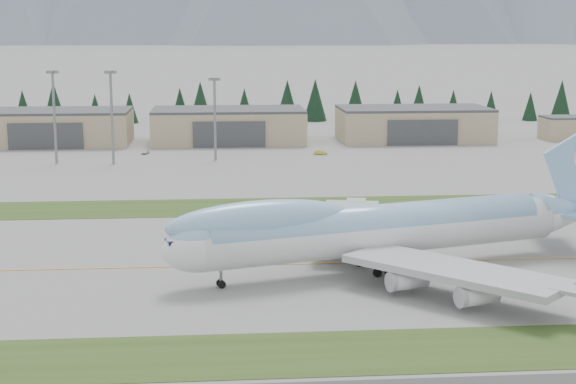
{
  "coord_description": "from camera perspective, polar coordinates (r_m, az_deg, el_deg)",
  "views": [
    {
      "loc": [
        -19.17,
        -131.0,
        35.73
      ],
      "look_at": [
        -6.83,
        18.04,
        8.0
      ],
      "focal_mm": 55.0,
      "sensor_mm": 36.0,
      "label": 1
    }
  ],
  "objects": [
    {
      "name": "ground",
      "position": [
        137.14,
        3.48,
        -4.62
      ],
      "size": [
        7000.0,
        7000.0,
        0.0
      ],
      "primitive_type": "plane",
      "color": "slate",
      "rests_on": "ground"
    },
    {
      "name": "floodlight_masts",
      "position": [
        240.41,
        -6.51,
        5.81
      ],
      "size": [
        193.03,
        8.06,
        24.89
      ],
      "color": "slate",
      "rests_on": "ground"
    },
    {
      "name": "conifer_belt",
      "position": [
        344.89,
        -1.42,
        5.79
      ],
      "size": [
        277.22,
        16.06,
        16.83
      ],
      "color": "black",
      "rests_on": "ground"
    },
    {
      "name": "grass_strip_near",
      "position": [
        101.46,
        6.57,
        -10.19
      ],
      "size": [
        400.0,
        14.0,
        0.08
      ],
      "primitive_type": "cube",
      "color": "#304318",
      "rests_on": "ground"
    },
    {
      "name": "hangar_right",
      "position": [
        289.73,
        8.11,
        4.39
      ],
      "size": [
        48.0,
        26.6,
        10.8
      ],
      "color": "tan",
      "rests_on": "ground"
    },
    {
      "name": "hangar_center",
      "position": [
        282.56,
        -3.87,
        4.32
      ],
      "size": [
        48.0,
        26.6,
        10.8
      ],
      "color": "tan",
      "rests_on": "ground"
    },
    {
      "name": "control_shed",
      "position": [
        303.15,
        17.46,
        3.98
      ],
      "size": [
        14.0,
        12.0,
        7.6
      ],
      "color": "tan",
      "rests_on": "ground"
    },
    {
      "name": "boeing_747_freighter",
      "position": [
        131.96,
        5.89,
        -2.34
      ],
      "size": [
        74.92,
        62.17,
        19.76
      ],
      "rotation": [
        0.0,
        0.0,
        0.29
      ],
      "color": "silver",
      "rests_on": "ground"
    },
    {
      "name": "service_vehicle_a",
      "position": [
        259.02,
        -9.2,
        2.44
      ],
      "size": [
        2.33,
        4.15,
        1.34
      ],
      "primitive_type": "imported",
      "rotation": [
        0.0,
        0.0,
        -0.2
      ],
      "color": "silver",
      "rests_on": "ground"
    },
    {
      "name": "taxiway_line_main",
      "position": [
        137.14,
        3.48,
        -4.62
      ],
      "size": [
        400.0,
        0.4,
        0.02
      ],
      "primitive_type": "cube",
      "color": "orange",
      "rests_on": "ground"
    },
    {
      "name": "grass_strip_far",
      "position": [
        180.61,
        1.45,
        -0.91
      ],
      "size": [
        400.0,
        18.0,
        0.08
      ],
      "primitive_type": "cube",
      "color": "#304318",
      "rests_on": "ground"
    },
    {
      "name": "service_vehicle_b",
      "position": [
        254.47,
        2.11,
        2.43
      ],
      "size": [
        4.09,
        2.11,
        1.29
      ],
      "primitive_type": "imported",
      "rotation": [
        0.0,
        0.0,
        1.37
      ],
      "color": "gold",
      "rests_on": "ground"
    },
    {
      "name": "service_vehicle_c",
      "position": [
        283.87,
        10.97,
        3.08
      ],
      "size": [
        2.96,
        4.57,
        1.23
      ],
      "primitive_type": "imported",
      "rotation": [
        0.0,
        0.0,
        0.32
      ],
      "color": "#9FA0A3",
      "rests_on": "ground"
    },
    {
      "name": "hangar_left",
      "position": [
        287.07,
        -14.94,
        4.08
      ],
      "size": [
        48.0,
        26.6,
        10.8
      ],
      "color": "tan",
      "rests_on": "ground"
    }
  ]
}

